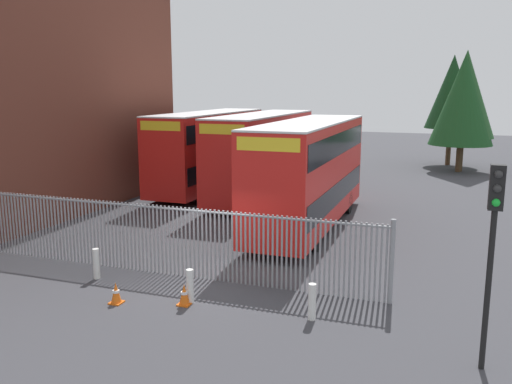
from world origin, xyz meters
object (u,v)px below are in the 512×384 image
object	(u,v)px
double_decker_bus_near_gate	(309,170)
double_decker_bus_behind_fence_left	(263,152)
traffic_cone_mid_forecourt	(116,293)
traffic_light_kerbside	(493,230)
bollard_center_front	(190,286)
traffic_cone_by_gate	(184,295)
bollard_near_right	(312,302)
double_decker_bus_behind_fence_right	(209,148)
bollard_near_left	(96,264)

from	to	relation	value
double_decker_bus_near_gate	double_decker_bus_behind_fence_left	xyz separation A→B (m)	(-3.90, 5.27, 0.00)
traffic_cone_mid_forecourt	traffic_light_kerbside	distance (m)	9.57
traffic_cone_mid_forecourt	traffic_light_kerbside	size ratio (longest dim) A/B	0.14
bollard_center_front	double_decker_bus_behind_fence_left	bearing A→B (deg)	101.57
bollard_center_front	traffic_cone_mid_forecourt	world-z (taller)	bollard_center_front
traffic_cone_by_gate	double_decker_bus_near_gate	bearing A→B (deg)	83.64
bollard_near_right	traffic_cone_mid_forecourt	distance (m)	5.32
bollard_near_right	traffic_light_kerbside	world-z (taller)	traffic_light_kerbside
double_decker_bus_behind_fence_right	bollard_center_front	size ratio (longest dim) A/B	11.38
double_decker_bus_near_gate	double_decker_bus_behind_fence_right	world-z (taller)	same
double_decker_bus_near_gate	traffic_cone_by_gate	bearing A→B (deg)	-96.36
bollard_center_front	traffic_cone_by_gate	distance (m)	0.27
double_decker_bus_behind_fence_right	bollard_near_right	xyz separation A→B (m)	(9.87, -15.24, -1.95)
bollard_near_left	bollard_center_front	xyz separation A→B (m)	(3.56, -0.73, 0.00)
traffic_cone_mid_forecourt	double_decker_bus_behind_fence_right	bearing A→B (deg)	106.07
bollard_near_right	traffic_cone_by_gate	bearing A→B (deg)	-175.74
double_decker_bus_behind_fence_right	bollard_near_left	bearing A→B (deg)	-78.63
double_decker_bus_behind_fence_left	traffic_light_kerbside	size ratio (longest dim) A/B	2.51
double_decker_bus_behind_fence_right	traffic_light_kerbside	bearing A→B (deg)	-49.89
bollard_near_left	traffic_cone_by_gate	size ratio (longest dim) A/B	1.61
bollard_near_right	traffic_light_kerbside	xyz separation A→B (m)	(3.92, -1.14, 2.51)
traffic_cone_by_gate	double_decker_bus_behind_fence_left	bearing A→B (deg)	101.11
bollard_center_front	bollard_near_right	world-z (taller)	same
bollard_center_front	traffic_light_kerbside	world-z (taller)	traffic_light_kerbside
bollard_near_right	bollard_near_left	bearing A→B (deg)	174.64
bollard_center_front	double_decker_bus_near_gate	bearing A→B (deg)	84.05
double_decker_bus_near_gate	bollard_near_right	size ratio (longest dim) A/B	11.38
double_decker_bus_behind_fence_left	traffic_cone_mid_forecourt	size ratio (longest dim) A/B	18.32
double_decker_bus_behind_fence_left	traffic_light_kerbside	distance (m)	18.56
traffic_cone_mid_forecourt	traffic_light_kerbside	xyz separation A→B (m)	(9.18, -0.35, 2.70)
double_decker_bus_behind_fence_left	bollard_near_right	bearing A→B (deg)	-66.16
double_decker_bus_near_gate	traffic_cone_by_gate	xyz separation A→B (m)	(-1.04, -9.31, -2.13)
traffic_cone_mid_forecourt	traffic_light_kerbside	bearing A→B (deg)	-2.19
double_decker_bus_behind_fence_right	traffic_cone_by_gate	size ratio (longest dim) A/B	18.32
double_decker_bus_near_gate	traffic_light_kerbside	world-z (taller)	double_decker_bus_near_gate
traffic_light_kerbside	bollard_center_front	bearing A→B (deg)	171.70
double_decker_bus_behind_fence_right	bollard_center_front	world-z (taller)	double_decker_bus_behind_fence_right
double_decker_bus_near_gate	traffic_light_kerbside	distance (m)	12.02
double_decker_bus_near_gate	traffic_cone_mid_forecourt	xyz separation A→B (m)	(-2.83, -9.84, -2.13)
bollard_center_front	traffic_cone_by_gate	bearing A→B (deg)	-115.70
double_decker_bus_near_gate	double_decker_bus_behind_fence_right	bearing A→B (deg)	140.27
bollard_center_front	traffic_cone_by_gate	xyz separation A→B (m)	(-0.09, -0.18, -0.19)
double_decker_bus_behind_fence_left	traffic_cone_mid_forecourt	bearing A→B (deg)	-85.95
bollard_center_front	traffic_light_kerbside	xyz separation A→B (m)	(7.30, -1.07, 2.51)
bollard_near_left	traffic_cone_mid_forecourt	xyz separation A→B (m)	(1.68, -1.44, -0.19)
bollard_near_right	bollard_center_front	bearing A→B (deg)	-178.67
bollard_near_right	traffic_light_kerbside	distance (m)	4.80
bollard_near_left	bollard_center_front	bearing A→B (deg)	-11.57
double_decker_bus_near_gate	double_decker_bus_behind_fence_left	world-z (taller)	same
double_decker_bus_behind_fence_right	traffic_cone_mid_forecourt	distance (m)	16.82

